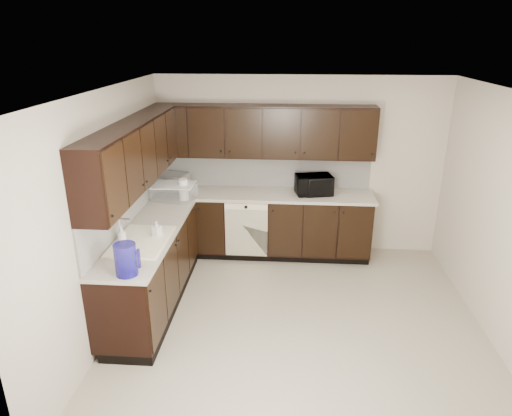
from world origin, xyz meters
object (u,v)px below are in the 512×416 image
(sink, at_px, (141,247))
(storage_bin, at_px, (174,192))
(microwave, at_px, (314,185))
(blue_pitcher, at_px, (126,260))
(toaster_oven, at_px, (174,182))

(sink, bearing_deg, storage_bin, 88.77)
(microwave, height_order, storage_bin, microwave)
(sink, bearing_deg, microwave, 42.17)
(sink, distance_m, storage_bin, 1.37)
(sink, xyz_separation_m, microwave, (1.88, 1.71, 0.19))
(sink, height_order, blue_pitcher, blue_pitcher)
(storage_bin, xyz_separation_m, blue_pitcher, (0.06, -2.05, 0.05))
(toaster_oven, relative_size, storage_bin, 0.72)
(storage_bin, height_order, blue_pitcher, blue_pitcher)
(blue_pitcher, bearing_deg, storage_bin, 107.29)
(sink, relative_size, microwave, 1.69)
(sink, distance_m, toaster_oven, 1.76)
(toaster_oven, relative_size, blue_pitcher, 1.22)
(toaster_oven, height_order, storage_bin, toaster_oven)
(toaster_oven, height_order, blue_pitcher, blue_pitcher)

